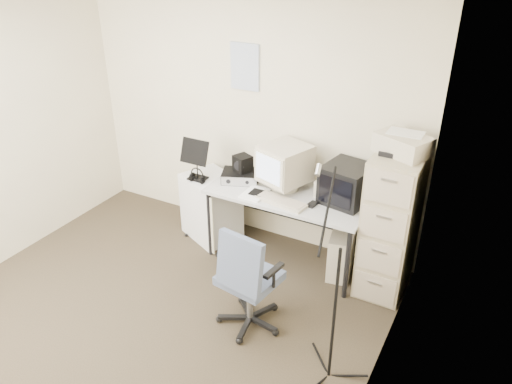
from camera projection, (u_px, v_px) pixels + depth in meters
The scene contains 22 objects.
floor at pixel (142, 327), 4.10m from camera, with size 3.60×3.60×0.01m, color #2D261A.
ceiling at pixel (97, 5), 2.93m from camera, with size 3.60×3.60×0.01m, color white.
wall_back at pixel (248, 117), 4.91m from camera, with size 3.60×0.02×2.50m, color beige.
wall_right at pixel (373, 264), 2.76m from camera, with size 0.02×3.60×2.50m, color beige.
wall_calendar at pixel (245, 67), 4.68m from camera, with size 0.30×0.02×0.44m, color white.
filing_cabinet at pixel (391, 224), 4.28m from camera, with size 0.40×0.60×1.30m, color #A69D8E.
printer at pixel (403, 145), 3.96m from camera, with size 0.41×0.28×0.16m, color tan.
desk at pixel (288, 226), 4.79m from camera, with size 1.50×0.70×0.73m, color silver.
crt_monitor at pixel (285, 167), 4.61m from camera, with size 0.39×0.41×0.43m, color tan.
crt_tv at pixel (347, 184), 4.40m from camera, with size 0.38×0.40×0.35m, color black.
desk_speaker at pixel (320, 189), 4.52m from camera, with size 0.08×0.08×0.16m, color beige.
keyboard at pixel (281, 201), 4.44m from camera, with size 0.48×0.17×0.03m, color tan.
mouse at pixel (312, 204), 4.40m from camera, with size 0.06×0.10×0.03m, color black.
radio_receiver at pixel (241, 176), 4.82m from camera, with size 0.35×0.25×0.10m, color black.
radio_speaker at pixel (243, 163), 4.78m from camera, with size 0.15×0.14×0.15m, color black.
papers at pixel (255, 193), 4.59m from camera, with size 0.20×0.27×0.02m, color white.
pc_tower at pixel (342, 251), 4.68m from camera, with size 0.21×0.46×0.43m, color tan.
office_chair at pixel (250, 276), 3.92m from camera, with size 0.55×0.55×0.95m, color #455168.
side_cart at pixel (211, 207), 5.18m from camera, with size 0.55×0.44×0.68m, color silver.
music_stand at pixel (197, 159), 4.89m from camera, with size 0.30×0.16×0.43m, color black.
headphones at pixel (197, 177), 4.91m from camera, with size 0.16×0.16×0.03m, color black.
mic_stand at pixel (336, 296), 3.32m from camera, with size 0.02×0.02×1.46m, color black.
Camera 1 is at (2.30, -2.29, 2.89)m, focal length 35.00 mm.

